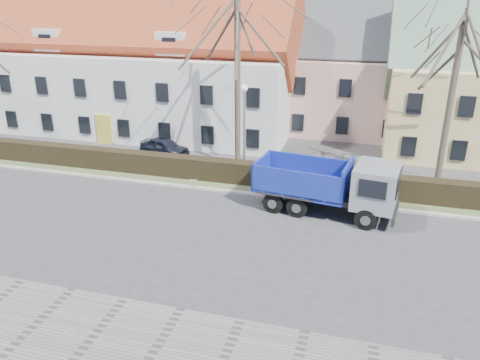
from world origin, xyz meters
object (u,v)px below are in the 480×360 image
(streetlight, at_px, (244,132))
(dump_truck, at_px, (321,184))
(parked_car_a, at_px, (164,147))
(cart_frame, at_px, (190,183))

(streetlight, bearing_deg, dump_truck, -34.85)
(dump_truck, height_order, parked_car_a, dump_truck)
(streetlight, relative_size, parked_car_a, 1.60)
(dump_truck, bearing_deg, streetlight, 152.94)
(streetlight, height_order, cart_frame, streetlight)
(cart_frame, bearing_deg, streetlight, 42.49)
(cart_frame, relative_size, parked_car_a, 0.18)
(streetlight, xyz_separation_m, cart_frame, (-2.59, -2.37, -2.59))
(cart_frame, height_order, parked_car_a, parked_car_a)
(parked_car_a, bearing_deg, dump_truck, -104.25)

